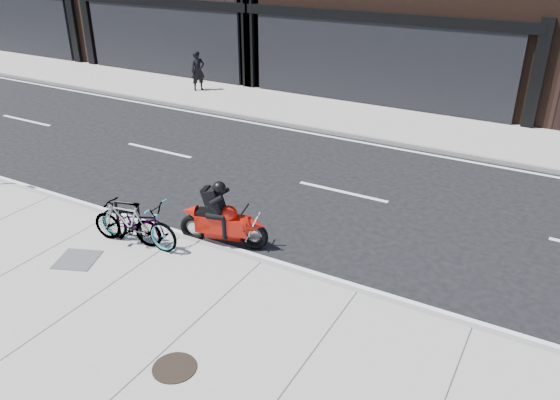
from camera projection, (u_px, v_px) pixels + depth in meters
The scene contains 10 objects.
ground at pixel (307, 225), 12.22m from camera, with size 120.00×120.00×0.00m, color black.
sidewalk_near at pixel (159, 359), 8.27m from camera, with size 60.00×6.00×0.13m, color gray.
sidewalk_far at pixel (411, 127), 18.26m from camera, with size 60.00×3.50×0.13m, color gray.
bike_rack at pixel (128, 218), 11.12m from camera, with size 0.52×0.20×0.90m.
bicycle_front at pixel (138, 222), 11.02m from camera, with size 0.66×1.90×1.00m, color gray.
bicycle_rear at pixel (127, 222), 11.07m from camera, with size 0.45×1.58×0.95m, color gray.
motorcycle at pixel (227, 220), 11.19m from camera, with size 1.90×0.74×1.44m.
pedestrian at pixel (198, 71), 21.96m from camera, with size 0.57×0.38×1.57m, color black.
manhole_cover at pixel (175, 368), 8.01m from camera, with size 0.66×0.66×0.01m, color black.
utility_grate at pixel (77, 260), 10.67m from camera, with size 0.75×0.75×0.01m, color #4B4B4D.
Camera 1 is at (4.72, -9.66, 5.87)m, focal length 35.00 mm.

